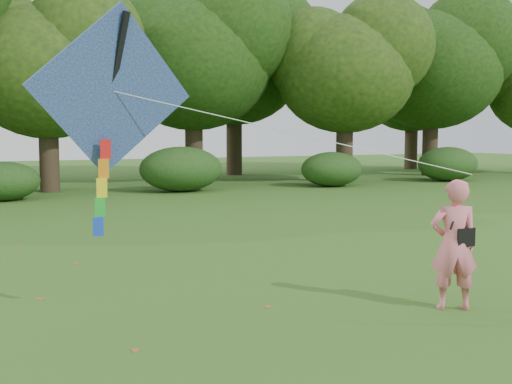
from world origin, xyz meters
name	(u,v)px	position (x,y,z in m)	size (l,w,h in m)	color
ground	(367,304)	(0.00, 0.00, 0.00)	(100.00, 100.00, 0.00)	#265114
man_kite_flyer	(454,245)	(0.95, -0.71, 0.92)	(0.67, 0.44, 1.84)	#EE7081
crossbody_bag	(462,236)	(1.07, -0.74, 1.04)	(0.43, 0.20, 0.72)	black
flying_kite	(113,95)	(-3.42, 0.99, 2.99)	(5.77, 2.16, 3.07)	#2541A3
tree_line	(120,65)	(1.67, 22.88, 5.60)	(54.70, 15.30, 9.48)	#3A2D1E
shrub_band	(92,174)	(-0.72, 17.60, 0.86)	(39.15, 3.22, 1.88)	#264919
fallen_leaves	(267,268)	(-0.26, 2.82, 0.01)	(9.56, 14.99, 0.01)	brown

